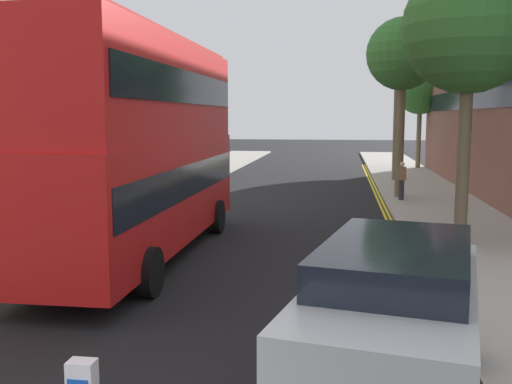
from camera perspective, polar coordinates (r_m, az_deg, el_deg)
sidewalk_right at (r=19.94m, az=19.53°, el=-3.42°), size 4.00×80.00×0.14m
sidewalk_left at (r=21.54m, az=-16.77°, el=-2.52°), size 4.00×80.00×0.14m
kerb_line_outer at (r=17.69m, az=14.08°, el=-4.77°), size 0.10×56.00×0.01m
kerb_line_inner at (r=17.68m, az=13.56°, el=-4.76°), size 0.10×56.00×0.01m
double_decker_bus_away at (r=15.33m, az=-11.05°, el=4.89°), size 2.83×10.82×5.64m
taxi_minivan at (r=7.51m, az=13.19°, el=-13.02°), size 2.83×5.10×2.12m
pedestrian_far at (r=25.43m, az=14.07°, el=1.13°), size 0.34×0.22×1.62m
street_tree_near at (r=33.54m, az=13.75°, el=12.48°), size 3.17×3.17×8.27m
street_tree_mid at (r=41.91m, az=15.78°, el=9.53°), size 3.32×3.32×6.98m
street_tree_far at (r=26.41m, az=14.16°, el=12.81°), size 3.11×3.11×7.75m
street_tree_distant at (r=17.64m, az=20.16°, el=14.79°), size 3.67×3.67×7.81m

